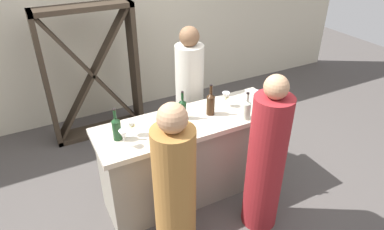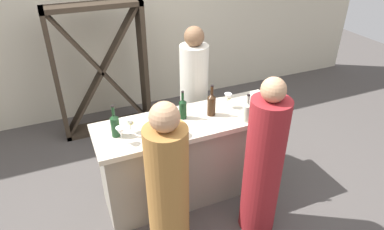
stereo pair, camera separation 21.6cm
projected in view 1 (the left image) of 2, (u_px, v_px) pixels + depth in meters
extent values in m
plane|color=#4C4744|center=(192.00, 191.00, 3.76)|extent=(12.00, 12.00, 0.00)
cube|color=beige|center=(119.00, 16.00, 4.72)|extent=(8.00, 0.10, 2.80)
cube|color=gray|center=(192.00, 160.00, 3.54)|extent=(1.80, 0.53, 0.88)
cube|color=beige|center=(192.00, 122.00, 3.30)|extent=(1.88, 0.61, 0.05)
cube|color=#33281E|center=(46.00, 83.00, 4.13)|extent=(0.06, 0.28, 1.72)
cube|color=#33281E|center=(134.00, 66.00, 4.57)|extent=(0.06, 0.28, 1.72)
cube|color=#33281E|center=(81.00, 8.00, 3.92)|extent=(1.18, 0.28, 0.06)
cube|color=#33281E|center=(101.00, 129.00, 4.77)|extent=(1.18, 0.28, 0.06)
cube|color=#33281E|center=(92.00, 74.00, 4.35)|extent=(1.09, 0.20, 1.62)
cube|color=#33281E|center=(92.00, 74.00, 4.35)|extent=(1.09, 0.20, 1.62)
cylinder|color=#193D1E|center=(117.00, 130.00, 2.96)|extent=(0.08, 0.08, 0.18)
cone|color=#193D1E|center=(115.00, 120.00, 2.90)|extent=(0.08, 0.08, 0.04)
cylinder|color=#193D1E|center=(115.00, 114.00, 2.87)|extent=(0.03, 0.03, 0.08)
cylinder|color=black|center=(114.00, 109.00, 2.85)|extent=(0.03, 0.03, 0.01)
cylinder|color=black|center=(183.00, 111.00, 3.26)|extent=(0.07, 0.07, 0.17)
cone|color=black|center=(182.00, 101.00, 3.21)|extent=(0.07, 0.07, 0.03)
cylinder|color=black|center=(182.00, 96.00, 3.18)|extent=(0.03, 0.03, 0.07)
cylinder|color=black|center=(182.00, 92.00, 3.16)|extent=(0.03, 0.03, 0.01)
cylinder|color=#331E0F|center=(211.00, 105.00, 3.33)|extent=(0.08, 0.08, 0.19)
cone|color=#331E0F|center=(211.00, 95.00, 3.27)|extent=(0.08, 0.08, 0.04)
cylinder|color=#331E0F|center=(211.00, 90.00, 3.24)|extent=(0.03, 0.03, 0.08)
cylinder|color=black|center=(211.00, 85.00, 3.21)|extent=(0.03, 0.03, 0.01)
cylinder|color=#B7C6B2|center=(246.00, 111.00, 3.26)|extent=(0.08, 0.08, 0.16)
cone|color=#B7C6B2|center=(247.00, 102.00, 3.21)|extent=(0.08, 0.08, 0.03)
cylinder|color=#B7C6B2|center=(248.00, 97.00, 3.19)|extent=(0.03, 0.03, 0.07)
cylinder|color=black|center=(248.00, 93.00, 3.17)|extent=(0.03, 0.03, 0.01)
cylinder|color=white|center=(125.00, 146.00, 2.91)|extent=(0.06, 0.06, 0.00)
cylinder|color=white|center=(124.00, 142.00, 2.89)|extent=(0.01, 0.01, 0.07)
cone|color=white|center=(123.00, 135.00, 2.85)|extent=(0.08, 0.08, 0.08)
cylinder|color=white|center=(255.00, 104.00, 3.55)|extent=(0.06, 0.06, 0.00)
cylinder|color=white|center=(255.00, 100.00, 3.53)|extent=(0.01, 0.01, 0.08)
cone|color=white|center=(256.00, 94.00, 3.49)|extent=(0.08, 0.08, 0.07)
cylinder|color=white|center=(162.00, 128.00, 3.15)|extent=(0.06, 0.06, 0.00)
cylinder|color=white|center=(162.00, 125.00, 3.14)|extent=(0.01, 0.01, 0.06)
cone|color=white|center=(162.00, 119.00, 3.10)|extent=(0.07, 0.07, 0.07)
cone|color=beige|center=(162.00, 121.00, 3.11)|extent=(0.06, 0.06, 0.03)
cylinder|color=white|center=(132.00, 135.00, 3.06)|extent=(0.06, 0.06, 0.00)
cylinder|color=white|center=(132.00, 131.00, 3.04)|extent=(0.01, 0.01, 0.06)
cone|color=white|center=(131.00, 125.00, 3.00)|extent=(0.08, 0.08, 0.08)
cone|color=beige|center=(132.00, 127.00, 3.02)|extent=(0.07, 0.07, 0.03)
cylinder|color=white|center=(225.00, 106.00, 3.51)|extent=(0.06, 0.06, 0.00)
cylinder|color=white|center=(225.00, 103.00, 3.49)|extent=(0.01, 0.01, 0.06)
cone|color=white|center=(226.00, 96.00, 3.46)|extent=(0.08, 0.08, 0.09)
cone|color=beige|center=(226.00, 99.00, 3.47)|extent=(0.06, 0.06, 0.03)
cylinder|color=silver|center=(173.00, 128.00, 3.00)|extent=(0.12, 0.12, 0.17)
cylinder|color=#9E6B33|center=(175.00, 196.00, 2.80)|extent=(0.42, 0.42, 1.29)
sphere|color=tan|center=(172.00, 118.00, 2.41)|extent=(0.23, 0.23, 0.23)
cylinder|color=maroon|center=(265.00, 165.00, 3.07)|extent=(0.42, 0.42, 1.37)
sphere|color=tan|center=(276.00, 87.00, 2.67)|extent=(0.20, 0.20, 0.20)
cylinder|color=beige|center=(190.00, 105.00, 3.95)|extent=(0.33, 0.33, 1.44)
sphere|color=brown|center=(189.00, 36.00, 3.53)|extent=(0.21, 0.21, 0.21)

